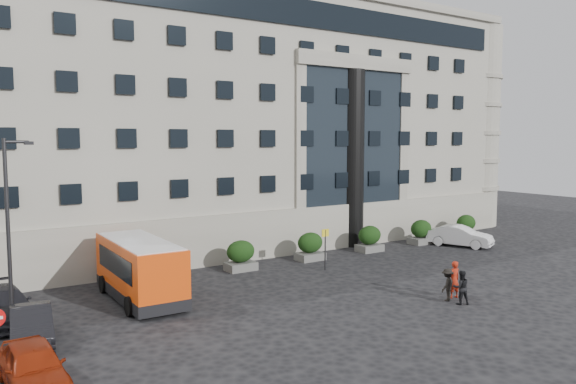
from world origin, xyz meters
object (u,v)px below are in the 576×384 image
object	(u,v)px
hedge_a	(158,266)
pedestrian_c	(447,285)
parked_car_a	(33,367)
hedge_c	(310,246)
parked_car_c	(3,305)
minibus	(140,267)
parked_car_b	(31,325)
white_taxi	(460,236)
hedge_e	(421,232)
pedestrian_b	(461,287)
hedge_d	(370,239)
bus_stop_sign	(325,242)
pedestrian_a	(454,280)
street_lamp	(10,229)
hedge_f	(466,226)
hedge_b	(241,255)

from	to	relation	value
hedge_a	pedestrian_c	size ratio (longest dim) A/B	1.14
hedge_a	parked_car_a	distance (m)	13.41
hedge_c	parked_car_c	size ratio (longest dim) A/B	0.36
hedge_c	minibus	size ratio (longest dim) A/B	0.26
parked_car_b	white_taxi	size ratio (longest dim) A/B	0.92
hedge_e	pedestrian_b	world-z (taller)	hedge_e
hedge_d	parked_car_b	world-z (taller)	hedge_d
hedge_c	bus_stop_sign	distance (m)	3.05
hedge_e	pedestrian_b	distance (m)	15.73
pedestrian_a	pedestrian_b	bearing A→B (deg)	65.18
parked_car_a	parked_car_b	world-z (taller)	parked_car_a
street_lamp	parked_car_b	bearing A→B (deg)	-71.94
hedge_c	street_lamp	xyz separation A→B (m)	(-18.34, -4.80, 3.44)
parked_car_c	hedge_e	bearing A→B (deg)	-0.16
hedge_f	parked_car_a	size ratio (longest dim) A/B	0.42
hedge_b	hedge_e	world-z (taller)	same
street_lamp	bus_stop_sign	bearing A→B (deg)	6.54
hedge_e	parked_car_a	size ratio (longest dim) A/B	0.42
hedge_a	bus_stop_sign	bearing A→B (deg)	-16.42
hedge_e	hedge_f	world-z (taller)	same
hedge_a	hedge_d	bearing A→B (deg)	0.00
hedge_f	pedestrian_c	xyz separation A→B (m)	(-15.40, -11.28, -0.12)
hedge_d	bus_stop_sign	distance (m)	6.76
hedge_c	bus_stop_sign	world-z (taller)	bus_stop_sign
parked_car_b	hedge_f	bearing A→B (deg)	17.90
minibus	parked_car_c	distance (m)	6.17
hedge_b	street_lamp	distance (m)	14.41
hedge_c	white_taxi	world-z (taller)	hedge_c
street_lamp	bus_stop_sign	world-z (taller)	street_lamp
hedge_a	minibus	distance (m)	3.44
bus_stop_sign	pedestrian_c	world-z (taller)	bus_stop_sign
hedge_b	hedge_f	size ratio (longest dim) A/B	1.00
hedge_e	hedge_f	xyz separation A→B (m)	(5.20, 0.00, 0.00)
street_lamp	parked_car_a	world-z (taller)	street_lamp
parked_car_b	pedestrian_a	world-z (taller)	pedestrian_a
bus_stop_sign	parked_car_b	bearing A→B (deg)	-168.86
white_taxi	pedestrian_b	xyz separation A→B (m)	(-11.83, -9.77, 0.06)
parked_car_b	parked_car_c	bearing A→B (deg)	107.03
hedge_e	parked_car_b	xyz separation A→B (m)	(-28.30, -6.15, -0.22)
parked_car_a	pedestrian_a	bearing A→B (deg)	-1.95
parked_car_b	pedestrian_a	distance (m)	19.41
hedge_b	hedge_c	xyz separation A→B (m)	(5.20, 0.00, 0.00)
street_lamp	parked_car_b	size ratio (longest dim) A/B	1.86
hedge_a	minibus	world-z (taller)	minibus
hedge_d	hedge_f	bearing A→B (deg)	0.00
minibus	bus_stop_sign	bearing A→B (deg)	0.68
parked_car_b	minibus	bearing A→B (deg)	39.29
street_lamp	pedestrian_c	xyz separation A→B (m)	(18.54, -6.48, -3.56)
hedge_f	pedestrian_c	size ratio (longest dim) A/B	1.14
hedge_b	pedestrian_b	distance (m)	13.23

